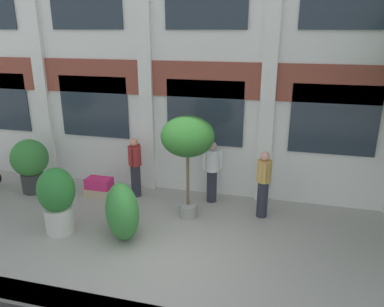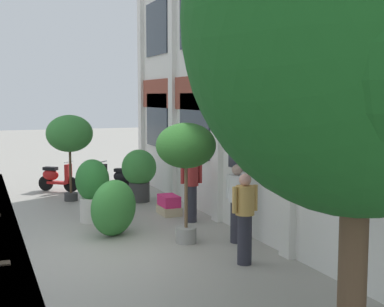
# 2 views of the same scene
# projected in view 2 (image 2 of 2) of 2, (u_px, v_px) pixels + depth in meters

# --- Properties ---
(ground_plane) EXTENTS (80.00, 80.00, 0.00)m
(ground_plane) POSITION_uv_depth(u_px,v_px,m) (125.00, 250.00, 10.50)
(ground_plane) COLOR #9E998E
(apartment_facade) EXTENTS (16.16, 0.64, 7.64)m
(apartment_facade) POSITION_uv_depth(u_px,v_px,m) (262.00, 58.00, 11.21)
(apartment_facade) COLOR silver
(apartment_facade) RESTS_ON ground
(broadleaf_tree) EXTENTS (3.66, 3.48, 5.67)m
(broadleaf_tree) POSITION_uv_depth(u_px,v_px,m) (361.00, 29.00, 5.14)
(broadleaf_tree) COLOR brown
(broadleaf_tree) RESTS_ON ground
(potted_plant_square_trough) EXTENTS (0.76, 0.48, 0.49)m
(potted_plant_square_trough) POSITION_uv_depth(u_px,v_px,m) (169.00, 205.00, 13.68)
(potted_plant_square_trough) COLOR tan
(potted_plant_square_trough) RESTS_ON ground
(potted_plant_terracotta_small) EXTENTS (1.23, 1.23, 2.48)m
(potted_plant_terracotta_small) POSITION_uv_depth(u_px,v_px,m) (186.00, 149.00, 10.85)
(potted_plant_terracotta_small) COLOR gray
(potted_plant_terracotta_small) RESTS_ON ground
(potted_plant_tall_urn) EXTENTS (1.33, 1.33, 2.49)m
(potted_plant_tall_urn) POSITION_uv_depth(u_px,v_px,m) (70.00, 135.00, 15.27)
(potted_plant_tall_urn) COLOR #333333
(potted_plant_tall_urn) RESTS_ON ground
(potted_plant_stone_basin) EXTENTS (0.81, 0.81, 1.52)m
(potted_plant_stone_basin) POSITION_uv_depth(u_px,v_px,m) (93.00, 188.00, 12.82)
(potted_plant_stone_basin) COLOR beige
(potted_plant_stone_basin) RESTS_ON ground
(potted_plant_fluted_column) EXTENTS (0.99, 0.99, 1.50)m
(potted_plant_fluted_column) POSITION_uv_depth(u_px,v_px,m) (139.00, 171.00, 15.28)
(potted_plant_fluted_column) COLOR #333333
(potted_plant_fluted_column) RESTS_ON ground
(scooter_near_curb) EXTENTS (0.93, 1.13, 0.98)m
(scooter_near_curb) POSITION_uv_depth(u_px,v_px,m) (56.00, 178.00, 16.98)
(scooter_near_curb) COLOR black
(scooter_near_curb) RESTS_ON ground
(scooter_second_parked) EXTENTS (0.99, 1.09, 0.98)m
(scooter_second_parked) POSITION_uv_depth(u_px,v_px,m) (116.00, 179.00, 16.72)
(scooter_second_parked) COLOR black
(scooter_second_parked) RESTS_ON ground
(resident_by_doorway) EXTENTS (0.48, 0.34, 1.63)m
(resident_by_doorway) POSITION_uv_depth(u_px,v_px,m) (237.00, 201.00, 10.97)
(resident_by_doorway) COLOR #282833
(resident_by_doorway) RESTS_ON ground
(resident_watching_tracks) EXTENTS (0.34, 0.53, 1.63)m
(resident_watching_tracks) POSITION_uv_depth(u_px,v_px,m) (191.00, 186.00, 12.79)
(resident_watching_tracks) COLOR #282833
(resident_watching_tracks) RESTS_ON ground
(resident_near_plants) EXTENTS (0.34, 0.53, 1.65)m
(resident_near_plants) POSITION_uv_depth(u_px,v_px,m) (245.00, 216.00, 9.54)
(resident_near_plants) COLOR #282833
(resident_near_plants) RESTS_ON ground
(topiary_hedge) EXTENTS (1.27, 1.40, 1.22)m
(topiary_hedge) POSITION_uv_depth(u_px,v_px,m) (114.00, 208.00, 11.56)
(topiary_hedge) COLOR #388438
(topiary_hedge) RESTS_ON ground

